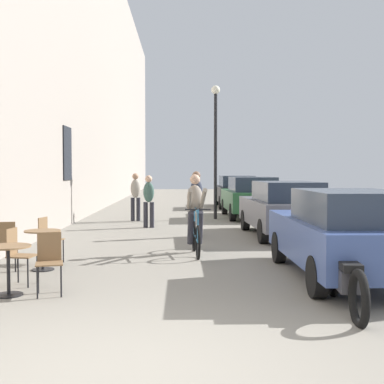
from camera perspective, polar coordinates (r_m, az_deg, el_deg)
name	(u,v)px	position (r m, az deg, el deg)	size (l,w,h in m)	color
ground_plane	(131,372)	(4.84, -6.81, -19.36)	(88.00, 88.00, 0.00)	gray
building_facade_left	(72,33)	(19.50, -13.32, 16.90)	(0.54, 68.00, 13.37)	gray
cafe_table_near	(8,259)	(7.79, -19.89, -7.12)	(0.64, 0.64, 0.72)	black
cafe_chair_near_toward_street	(49,259)	(7.70, -15.69, -7.20)	(0.46, 0.46, 0.89)	black
cafe_chair_near_toward_wall	(18,252)	(8.45, -18.91, -6.39)	(0.44, 0.44, 0.89)	black
cafe_table_mid	(43,241)	(9.56, -16.40, -5.32)	(0.64, 0.64, 0.72)	black
cafe_chair_mid_toward_street	(6,242)	(9.67, -20.11, -5.30)	(0.45, 0.45, 0.89)	black
cafe_chair_mid_toward_wall	(48,237)	(10.20, -15.84, -4.85)	(0.46, 0.46, 0.89)	black
cyclist_on_bicycle	(195,216)	(10.93, 0.39, -2.73)	(0.52, 1.76, 1.74)	black
pedestrian_near	(196,200)	(13.69, 0.49, -0.89)	(0.36, 0.27, 1.77)	#26262D
pedestrian_mid	(149,198)	(15.97, -4.87, -0.70)	(0.37, 0.28, 1.64)	#26262D
pedestrian_far	(135,194)	(18.11, -6.35, -0.24)	(0.36, 0.26, 1.69)	#26262D
street_lamp	(216,135)	(18.79, 2.65, 6.44)	(0.32, 0.32, 4.90)	black
parked_car_nearest	(344,233)	(8.78, 16.67, -4.39)	(1.77, 4.16, 1.48)	#384C84
parked_car_second	(283,208)	(13.98, 10.19, -1.77)	(1.89, 4.27, 1.50)	#595960
parked_car_third	(250,197)	(19.36, 6.55, -0.51)	(1.89, 4.38, 1.55)	#23512D
parked_car_fourth	(236,191)	(24.78, 4.90, 0.13)	(1.85, 4.33, 1.54)	black
parked_motorcycle	(344,277)	(6.99, 16.72, -9.14)	(0.62, 2.15, 0.92)	black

